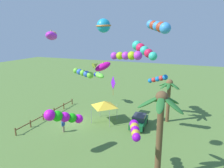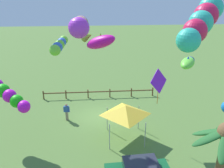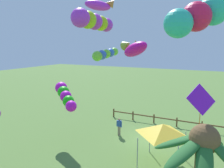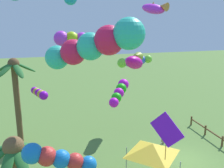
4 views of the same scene
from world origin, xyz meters
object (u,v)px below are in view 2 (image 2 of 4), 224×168
festival_tent (125,110)px  kite_fish_10 (99,41)px  kite_tube_1 (202,21)px  kite_fish_4 (188,63)px  kite_tube_8 (8,94)px  kite_tube_5 (80,25)px  kite_diamond_9 (159,82)px  palm_tree_0 (223,156)px  kite_tube_11 (59,45)px  spectator_0 (67,112)px

festival_tent → kite_fish_10: 5.75m
kite_tube_1 → kite_fish_4: size_ratio=1.50×
festival_tent → kite_tube_8: size_ratio=0.88×
kite_tube_5 → kite_diamond_9: size_ratio=1.26×
palm_tree_0 → kite_tube_8: size_ratio=1.79×
kite_tube_11 → kite_fish_10: bearing=161.2°
festival_tent → kite_diamond_9: (-2.30, 0.31, 2.33)m
kite_diamond_9 → kite_tube_5: bearing=35.7°
kite_tube_1 → kite_tube_5: bearing=-2.1°
kite_tube_1 → kite_tube_8: 13.69m
kite_fish_4 → kite_tube_11: kite_tube_11 is taller
palm_tree_0 → kite_diamond_9: size_ratio=2.11×
palm_tree_0 → kite_diamond_9: 7.60m
festival_tent → kite_tube_1: 8.78m
kite_diamond_9 → kite_tube_11: bearing=-4.9°
festival_tent → kite_tube_1: (-3.07, 4.27, 7.03)m
spectator_0 → kite_diamond_9: kite_diamond_9 is taller
palm_tree_0 → kite_tube_5: 8.80m
kite_tube_5 → spectator_0: bearing=-75.5°
kite_tube_1 → kite_fish_10: bearing=-36.2°
kite_tube_1 → kite_fish_10: 6.39m
kite_fish_4 → kite_fish_10: size_ratio=0.99×
festival_tent → kite_tube_8: kite_tube_8 is taller
kite_tube_1 → spectator_0: bearing=-43.7°
spectator_0 → kite_tube_8: 5.59m
festival_tent → kite_tube_11: 6.74m
palm_tree_0 → kite_tube_8: palm_tree_0 is taller
kite_tube_11 → spectator_0: bearing=-85.9°
kite_tube_11 → kite_fish_4: bearing=-162.3°
spectator_0 → kite_tube_8: (3.72, 2.82, 3.07)m
festival_tent → kite_fish_10: (1.92, 0.62, 5.39)m
kite_tube_5 → festival_tent: bearing=-125.6°
kite_fish_10 → kite_tube_5: bearing=74.0°
kite_tube_1 → kite_fish_10: kite_tube_1 is taller
spectator_0 → kite_tube_11: size_ratio=0.60×
kite_fish_10 → spectator_0: bearing=-53.4°
palm_tree_0 → kite_tube_1: size_ratio=1.51×
kite_tube_1 → kite_fish_4: bearing=-110.0°
spectator_0 → kite_tube_1: size_ratio=0.41×
kite_diamond_9 → kite_tube_11: kite_tube_11 is taller
palm_tree_0 → festival_tent: size_ratio=2.04×
spectator_0 → kite_tube_8: size_ratio=0.49×
spectator_0 → kite_fish_4: bearing=-177.9°
kite_tube_11 → palm_tree_0: bearing=133.7°
spectator_0 → kite_tube_5: kite_tube_5 is taller
festival_tent → kite_fish_4: size_ratio=1.11×
kite_tube_5 → kite_tube_8: (5.61, -4.47, -5.42)m
palm_tree_0 → kite_diamond_9: bearing=-83.3°
kite_tube_5 → kite_tube_11: kite_tube_5 is taller
kite_fish_4 → kite_fish_10: bearing=28.4°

